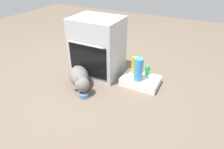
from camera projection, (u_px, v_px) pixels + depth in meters
name	position (u px, v px, depth m)	size (l,w,h in m)	color
ground	(87.00, 88.00, 2.42)	(8.00, 8.00, 0.00)	#6B5B4C
oven	(98.00, 47.00, 2.56)	(0.64, 0.55, 0.79)	#B7BABF
pantry_cabinet	(140.00, 81.00, 2.47)	(0.47, 0.34, 0.10)	white
food_bowl	(84.00, 94.00, 2.25)	(0.12, 0.12, 0.08)	#4C7AB7
cat	(80.00, 78.00, 2.38)	(0.60, 0.58, 0.26)	slate
juice_carton	(135.00, 65.00, 2.47)	(0.09, 0.06, 0.24)	orange
water_bottle	(138.00, 70.00, 2.32)	(0.11, 0.11, 0.30)	#388CD1
soda_can	(147.00, 70.00, 2.49)	(0.07, 0.07, 0.12)	green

